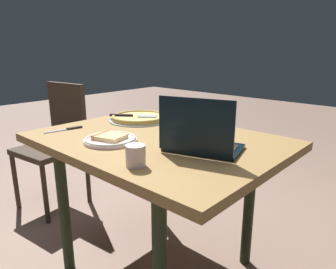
# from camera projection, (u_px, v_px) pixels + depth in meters

# --- Properties ---
(ground_plane) EXTENTS (12.00, 12.00, 0.00)m
(ground_plane) POSITION_uv_depth(u_px,v_px,m) (158.00, 264.00, 1.75)
(ground_plane) COLOR #86685A
(dining_table) EXTENTS (1.21, 0.89, 0.75)m
(dining_table) POSITION_uv_depth(u_px,v_px,m) (157.00, 153.00, 1.57)
(dining_table) COLOR olive
(dining_table) RESTS_ON ground_plane
(laptop) EXTENTS (0.37, 0.30, 0.24)m
(laptop) POSITION_uv_depth(u_px,v_px,m) (201.00, 140.00, 1.31)
(laptop) COLOR black
(laptop) RESTS_ON dining_table
(pizza_plate) EXTENTS (0.25, 0.25, 0.04)m
(pizza_plate) POSITION_uv_depth(u_px,v_px,m) (110.00, 139.00, 1.47)
(pizza_plate) COLOR white
(pizza_plate) RESTS_ON dining_table
(pizza_tray) EXTENTS (0.38, 0.38, 0.04)m
(pizza_tray) POSITION_uv_depth(u_px,v_px,m) (139.00, 118.00, 1.92)
(pizza_tray) COLOR #9AA4A8
(pizza_tray) RESTS_ON dining_table
(table_knife) EXTENTS (0.05, 0.21, 0.01)m
(table_knife) POSITION_uv_depth(u_px,v_px,m) (68.00, 129.00, 1.69)
(table_knife) COLOR #B3B2CE
(table_knife) RESTS_ON dining_table
(drink_cup) EXTENTS (0.08, 0.08, 0.08)m
(drink_cup) POSITION_uv_depth(u_px,v_px,m) (136.00, 155.00, 1.16)
(drink_cup) COLOR silver
(drink_cup) RESTS_ON dining_table
(chair_near) EXTENTS (0.46, 0.46, 0.93)m
(chair_near) POSITION_uv_depth(u_px,v_px,m) (57.00, 138.00, 2.34)
(chair_near) COLOR #36291E
(chair_near) RESTS_ON ground_plane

